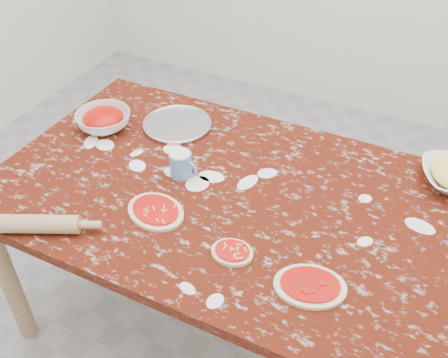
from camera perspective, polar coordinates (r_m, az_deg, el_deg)
ground at (r=2.30m, az=0.00°, el=-15.61°), size 4.00×4.00×0.00m
worktable at (r=1.80m, az=0.00°, el=-3.28°), size 1.60×1.00×0.75m
pizza_tray at (r=2.07m, az=-5.27°, el=6.08°), size 0.32×0.32×0.01m
sauce_bowl at (r=2.09m, az=-13.37°, el=6.43°), size 0.25×0.25×0.07m
flour_mug at (r=1.78m, az=-4.80°, el=1.67°), size 0.12×0.08×0.09m
pizza_left at (r=1.67m, az=-7.68°, el=-3.61°), size 0.24×0.20×0.02m
pizza_mid at (r=1.52m, az=0.93°, el=-8.22°), size 0.14×0.12×0.02m
pizza_right at (r=1.46m, az=9.63°, el=-11.76°), size 0.24×0.21×0.02m
rolling_pin at (r=1.69m, az=-20.79°, el=-4.74°), size 0.29×0.18×0.06m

